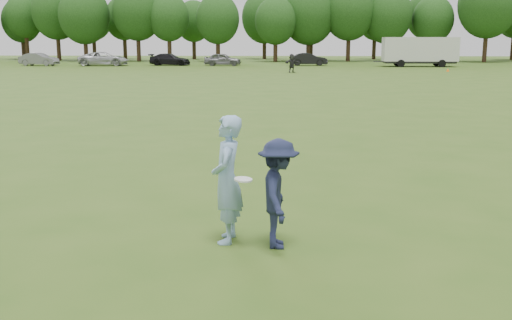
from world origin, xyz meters
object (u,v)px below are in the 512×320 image
at_px(car_d, 170,60).
at_px(cargo_trailer, 420,50).
at_px(car_e, 223,59).
at_px(car_c, 104,59).
at_px(player_far_d, 292,63).
at_px(car_f, 308,59).
at_px(car_b, 39,59).
at_px(field_cone, 448,70).
at_px(thrower, 227,179).
at_px(defender, 278,194).

xyz_separation_m(car_d, cargo_trailer, (28.04, -1.30, 1.10)).
distance_m(car_e, cargo_trailer, 21.95).
height_order(car_c, car_e, car_c).
distance_m(player_far_d, cargo_trailer, 18.94).
xyz_separation_m(player_far_d, car_f, (1.99, 14.55, -0.14)).
height_order(car_b, cargo_trailer, cargo_trailer).
distance_m(player_far_d, car_c, 24.86).
bearing_deg(car_f, cargo_trailer, -104.17).
distance_m(car_e, field_cone, 25.02).
relative_size(player_far_d, field_cone, 5.66).
relative_size(car_d, car_e, 1.11).
bearing_deg(thrower, car_d, -167.42).
distance_m(thrower, field_cone, 51.48).
bearing_deg(car_b, cargo_trailer, -82.45).
relative_size(car_d, cargo_trailer, 0.52).
bearing_deg(car_f, thrower, 171.99).
distance_m(car_b, cargo_trailer, 42.80).
bearing_deg(car_b, player_far_d, -106.09).
height_order(defender, field_cone, defender).
bearing_deg(defender, car_b, 23.57).
xyz_separation_m(thrower, car_f, (3.24, 60.90, -0.27)).
relative_size(car_c, car_e, 1.33).
bearing_deg(defender, car_e, 4.95).
bearing_deg(car_b, car_e, -79.55).
xyz_separation_m(defender, field_cone, (15.17, 49.14, -0.67)).
bearing_deg(field_cone, car_f, 136.73).
relative_size(car_e, cargo_trailer, 0.47).
relative_size(defender, car_b, 0.37).
bearing_deg(car_d, car_b, 98.59).
bearing_deg(car_c, defender, -166.36).
relative_size(thrower, car_e, 0.46).
height_order(car_d, car_f, car_f).
bearing_deg(car_d, thrower, -165.23).
distance_m(defender, car_e, 60.55).
distance_m(car_b, field_cone, 44.47).
height_order(thrower, car_c, thrower).
bearing_deg(thrower, cargo_trailer, 166.08).
distance_m(car_b, car_e, 20.91).
xyz_separation_m(car_b, cargo_trailer, (42.78, 0.17, 1.05)).
bearing_deg(car_d, car_e, -90.17).
bearing_deg(car_f, car_e, 90.85).
bearing_deg(defender, car_c, 17.36).
relative_size(defender, field_cone, 5.47).
relative_size(player_far_d, car_d, 0.36).
height_order(car_b, field_cone, car_b).
xyz_separation_m(defender, cargo_trailer, (14.59, 59.14, 0.96)).
xyz_separation_m(thrower, car_c, (-20.06, 59.15, -0.20)).
relative_size(car_b, car_e, 1.04).
relative_size(car_e, field_cone, 14.02).
height_order(car_d, car_e, car_e).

